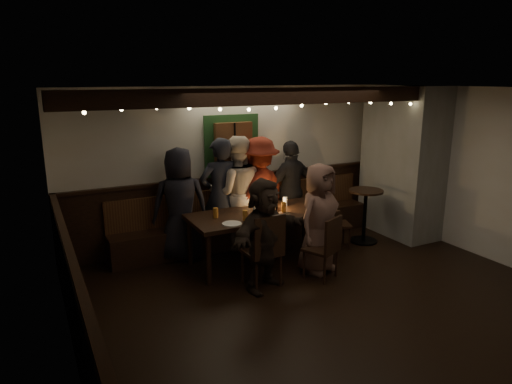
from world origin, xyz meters
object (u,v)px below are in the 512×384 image
person_e (291,190)px  person_f (264,235)px  person_c (237,193)px  person_d (259,192)px  chair_end (334,220)px  person_b (220,196)px  person_a (180,204)px  person_g (319,218)px  high_top (365,209)px  chair_near_left (265,247)px  dining_table (262,217)px  chair_near_right (326,244)px

person_e → person_f: bearing=39.2°
person_c → person_d: person_c is taller
chair_end → person_b: bearing=158.8°
person_f → person_a: bearing=90.1°
chair_end → person_a: (-2.39, 0.66, 0.40)m
person_d → person_g: person_d is taller
person_c → high_top: bearing=174.5°
chair_near_left → dining_table: bearing=64.9°
dining_table → person_c: size_ratio=1.18×
chair_near_right → person_g: bearing=77.7°
chair_near_left → person_d: (0.67, 1.47, 0.33)m
dining_table → person_b: size_ratio=1.19×
person_d → person_f: (-0.69, -1.49, -0.15)m
chair_near_left → person_e: person_e is taller
chair_near_left → person_e: 2.06m
person_b → person_e: 1.35m
dining_table → person_d: 0.77m
high_top → person_a: size_ratio=0.52×
person_b → person_e: size_ratio=1.08×
dining_table → person_g: size_ratio=1.38×
chair_end → person_e: 0.91m
high_top → person_b: person_b is taller
chair_near_right → person_f: person_f is taller
high_top → person_g: 1.55m
chair_near_right → person_c: bearing=109.0°
chair_near_left → chair_end: bearing=25.4°
person_b → person_c: bearing=-173.9°
person_a → person_d: 1.34m
person_b → dining_table: bearing=117.0°
dining_table → person_g: person_g is taller
chair_end → person_a: 2.51m
person_d → person_e: 0.68m
chair_near_left → person_g: 0.97m
person_c → person_d: (0.37, -0.06, -0.02)m
chair_end → person_f: person_f is taller
person_d → person_b: bearing=-24.9°
person_e → person_g: size_ratio=1.07×
chair_end → person_c: (-1.42, 0.71, 0.46)m
person_e → high_top: bearing=132.4°
high_top → person_b: size_ratio=0.49×
person_b → person_d: size_ratio=1.02×
high_top → person_c: size_ratio=0.49×
person_a → person_g: size_ratio=1.10×
person_e → person_g: bearing=64.3°
dining_table → person_c: person_c is taller
chair_end → chair_near_left: bearing=-154.6°
person_g → dining_table: bearing=110.6°
dining_table → person_g: 0.87m
chair_end → person_f: bearing=-154.4°
person_b → person_g: 1.65m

